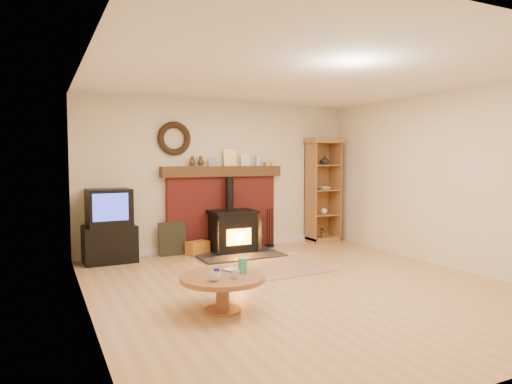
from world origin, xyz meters
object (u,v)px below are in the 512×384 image
wood_stove (233,232)px  tv_unit (109,227)px  curio_cabinet (322,190)px  coffee_table (223,282)px

wood_stove → tv_unit: (-2.01, 0.19, 0.19)m
tv_unit → curio_cabinet: size_ratio=0.57×
coffee_table → tv_unit: bearing=104.0°
tv_unit → coffee_table: size_ratio=1.28×
tv_unit → coffee_table: bearing=-76.0°
wood_stove → tv_unit: bearing=174.5°
wood_stove → tv_unit: size_ratio=1.22×
curio_cabinet → tv_unit: bearing=-178.7°
curio_cabinet → coffee_table: (-3.26, -3.02, -0.69)m
curio_cabinet → coffee_table: bearing=-137.2°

